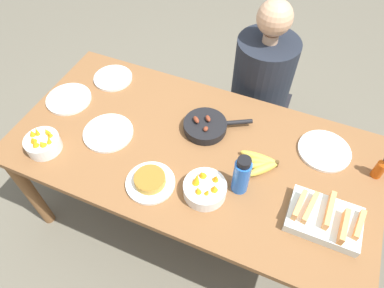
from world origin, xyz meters
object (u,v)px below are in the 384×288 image
empty_plate_far_left (113,78)px  person_figure (257,103)px  fruit_bowl_citrus (205,188)px  empty_plate_near_front (69,99)px  empty_plate_mid_edge (324,151)px  fruit_bowl_mango (43,143)px  hot_sauce_bottle (381,167)px  empty_plate_far_right (108,133)px  banana_bunch (261,163)px  melon_tray (325,218)px  skillet (206,126)px  frittata_plate_center (150,181)px  water_bottle (241,175)px

empty_plate_far_left → person_figure: size_ratio=0.19×
fruit_bowl_citrus → empty_plate_near_front: bearing=164.6°
empty_plate_mid_edge → fruit_bowl_mango: (-1.31, -0.54, 0.04)m
fruit_bowl_mango → hot_sauce_bottle: hot_sauce_bottle is taller
empty_plate_far_right → hot_sauce_bottle: 1.35m
fruit_bowl_citrus → hot_sauce_bottle: hot_sauce_bottle is taller
banana_bunch → melon_tray: bearing=-29.0°
melon_tray → skillet: 0.73m
empty_plate_far_right → frittata_plate_center: bearing=-28.2°
fruit_bowl_citrus → person_figure: bearing=88.8°
melon_tray → empty_plate_mid_edge: size_ratio=1.18×
melon_tray → fruit_bowl_citrus: bearing=-172.8°
water_bottle → hot_sauce_bottle: bearing=29.1°
banana_bunch → empty_plate_far_right: bearing=-171.5°
frittata_plate_center → person_figure: bearing=74.3°
frittata_plate_center → empty_plate_far_left: bearing=134.0°
melon_tray → frittata_plate_center: size_ratio=1.32×
frittata_plate_center → water_bottle: water_bottle is taller
empty_plate_near_front → hot_sauce_bottle: hot_sauce_bottle is taller
empty_plate_mid_edge → person_figure: bearing=134.3°
skillet → empty_plate_far_left: (-0.66, 0.15, -0.02)m
empty_plate_far_right → skillet: bearing=26.5°
empty_plate_near_front → empty_plate_far_left: same height
banana_bunch → empty_plate_far_left: banana_bunch is taller
water_bottle → hot_sauce_bottle: water_bottle is taller
skillet → empty_plate_mid_edge: bearing=-20.0°
banana_bunch → person_figure: person_figure is taller
banana_bunch → melon_tray: (0.33, -0.18, 0.01)m
banana_bunch → water_bottle: size_ratio=0.93×
empty_plate_near_front → water_bottle: 1.10m
frittata_plate_center → fruit_bowl_citrus: bearing=12.1°
empty_plate_far_right → water_bottle: water_bottle is taller
empty_plate_far_left → water_bottle: 1.03m
melon_tray → empty_plate_far_right: 1.13m
skillet → person_figure: size_ratio=0.28×
empty_plate_near_front → empty_plate_mid_edge: bearing=8.0°
empty_plate_mid_edge → hot_sauce_bottle: hot_sauce_bottle is taller
empty_plate_near_front → empty_plate_mid_edge: (1.41, 0.20, -0.00)m
empty_plate_far_left → person_figure: (0.82, 0.40, -0.26)m
empty_plate_far_right → empty_plate_mid_edge: 1.11m
skillet → empty_plate_far_right: size_ratio=1.30×
empty_plate_near_front → fruit_bowl_mango: (0.10, -0.34, 0.04)m
skillet → fruit_bowl_citrus: fruit_bowl_citrus is taller
banana_bunch → skillet: 0.35m
skillet → hot_sauce_bottle: (0.86, 0.05, 0.04)m
fruit_bowl_mango → person_figure: person_figure is taller
empty_plate_far_right → empty_plate_mid_edge: (1.07, 0.33, -0.00)m
empty_plate_far_left → fruit_bowl_mango: 0.59m
empty_plate_far_right → water_bottle: (0.74, -0.04, 0.10)m
melon_tray → skillet: size_ratio=0.91×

